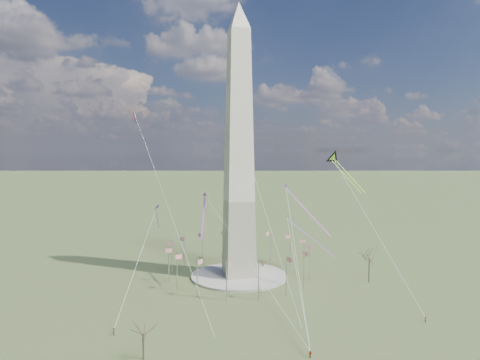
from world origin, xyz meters
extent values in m
plane|color=#506030|center=(0.00, 0.00, 0.00)|extent=(2000.00, 2000.00, 0.00)
cylinder|color=#ABA59C|center=(0.00, 0.00, 0.40)|extent=(36.00, 36.00, 0.80)
pyramid|color=silver|center=(0.00, 0.00, 95.80)|extent=(9.90, 9.90, 10.00)
cylinder|color=silver|center=(26.00, 0.00, 6.50)|extent=(0.36, 0.36, 13.00)
cube|color=red|center=(26.00, 1.30, 11.80)|extent=(2.40, 0.08, 1.50)
cylinder|color=silver|center=(24.02, 9.95, 6.50)|extent=(0.36, 0.36, 13.00)
cube|color=red|center=(23.52, 11.15, 11.80)|extent=(2.25, 0.99, 1.50)
cylinder|color=silver|center=(18.38, 18.38, 6.50)|extent=(0.36, 0.36, 13.00)
cube|color=red|center=(17.47, 19.30, 11.80)|extent=(1.75, 1.75, 1.50)
cylinder|color=silver|center=(9.95, 24.02, 6.50)|extent=(0.36, 0.36, 13.00)
cube|color=red|center=(8.75, 24.52, 11.80)|extent=(0.99, 2.25, 1.50)
cylinder|color=silver|center=(0.00, 26.00, 6.50)|extent=(0.36, 0.36, 13.00)
cube|color=red|center=(-1.30, 26.00, 11.80)|extent=(0.08, 2.40, 1.50)
cylinder|color=silver|center=(-9.95, 24.02, 6.50)|extent=(0.36, 0.36, 13.00)
cube|color=red|center=(-11.15, 23.52, 11.80)|extent=(0.99, 2.25, 1.50)
cylinder|color=silver|center=(-18.38, 18.38, 6.50)|extent=(0.36, 0.36, 13.00)
cube|color=red|center=(-19.30, 17.47, 11.80)|extent=(1.75, 1.75, 1.50)
cylinder|color=silver|center=(-24.02, 9.95, 6.50)|extent=(0.36, 0.36, 13.00)
cube|color=red|center=(-24.52, 8.75, 11.80)|extent=(2.25, 0.99, 1.50)
cylinder|color=silver|center=(-26.00, 0.00, 6.50)|extent=(0.36, 0.36, 13.00)
cube|color=red|center=(-26.00, -1.30, 11.80)|extent=(2.40, 0.08, 1.50)
cylinder|color=silver|center=(-24.02, -9.95, 6.50)|extent=(0.36, 0.36, 13.00)
cube|color=red|center=(-23.52, -11.15, 11.80)|extent=(2.25, 0.99, 1.50)
cylinder|color=silver|center=(-18.38, -18.38, 6.50)|extent=(0.36, 0.36, 13.00)
cube|color=red|center=(-17.47, -19.30, 11.80)|extent=(1.75, 1.75, 1.50)
cylinder|color=silver|center=(-9.95, -24.02, 6.50)|extent=(0.36, 0.36, 13.00)
cube|color=red|center=(-8.75, -24.52, 11.80)|extent=(0.99, 2.25, 1.50)
cylinder|color=silver|center=(0.00, -26.00, 6.50)|extent=(0.36, 0.36, 13.00)
cube|color=red|center=(1.30, -26.00, 11.80)|extent=(0.08, 2.40, 1.50)
cylinder|color=silver|center=(9.95, -24.02, 6.50)|extent=(0.36, 0.36, 13.00)
cube|color=red|center=(11.15, -23.52, 11.80)|extent=(0.99, 2.25, 1.50)
cylinder|color=silver|center=(18.38, -18.38, 6.50)|extent=(0.36, 0.36, 13.00)
cube|color=red|center=(19.30, -17.47, 11.80)|extent=(1.75, 1.75, 1.50)
cylinder|color=silver|center=(24.02, -9.95, 6.50)|extent=(0.36, 0.36, 13.00)
cube|color=red|center=(24.52, -8.75, 11.80)|extent=(2.25, 0.99, 1.50)
cylinder|color=#4E3C2F|center=(43.68, -17.93, 4.46)|extent=(0.42, 0.42, 8.92)
cylinder|color=#4E3C2F|center=(-36.19, -56.47, 2.98)|extent=(0.40, 0.40, 5.95)
imported|color=gray|center=(39.66, -53.87, 0.84)|extent=(0.73, 0.68, 1.68)
imported|color=gray|center=(-43.30, -41.55, 0.91)|extent=(1.12, 1.10, 1.82)
imported|color=gray|center=(0.86, -64.90, 0.83)|extent=(0.98, 0.43, 1.66)
cube|color=#FFE80D|center=(44.86, -0.85, 37.27)|extent=(4.56, 16.31, 11.72)
cube|color=#FFE80D|center=(42.78, -1.38, 37.27)|extent=(4.56, 16.31, 11.72)
cube|color=#39176B|center=(-29.45, 10.26, 25.88)|extent=(1.81, 2.93, 2.40)
cube|color=#F72743|center=(-29.45, 10.26, 21.92)|extent=(1.51, 2.88, 8.29)
cube|color=#F72743|center=(21.51, -14.06, 25.86)|extent=(8.46, 21.41, 14.17)
cube|color=#F72743|center=(-13.94, -3.28, 23.53)|extent=(4.90, 19.13, 12.20)
cube|color=#F72743|center=(27.59, -3.74, 14.04)|extent=(13.78, 15.26, 12.51)
cube|color=red|center=(-37.03, 33.33, 62.92)|extent=(1.42, 2.13, 1.67)
cube|color=red|center=(-37.03, 33.33, 61.10)|extent=(1.01, 1.32, 3.82)
cube|color=white|center=(9.78, 48.42, 64.67)|extent=(1.03, 1.72, 1.48)
cube|color=white|center=(9.78, 48.42, 63.05)|extent=(0.66, 1.29, 3.40)
camera|label=1|loc=(-37.57, -152.88, 47.36)|focal=32.00mm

